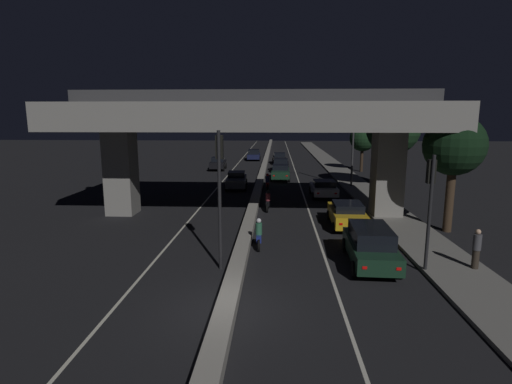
# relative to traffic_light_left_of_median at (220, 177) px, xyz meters

# --- Properties ---
(ground_plane) EXTENTS (200.00, 200.00, 0.00)m
(ground_plane) POSITION_rel_traffic_light_left_of_median_xyz_m (0.73, -3.76, -3.92)
(ground_plane) COLOR black
(lane_line_left_inner) EXTENTS (0.12, 126.00, 0.00)m
(lane_line_left_inner) POSITION_rel_traffic_light_left_of_median_xyz_m (-3.09, 31.24, -3.92)
(lane_line_left_inner) COLOR beige
(lane_line_left_inner) RESTS_ON ground_plane
(lane_line_right_inner) EXTENTS (0.12, 126.00, 0.00)m
(lane_line_right_inner) POSITION_rel_traffic_light_left_of_median_xyz_m (4.56, 31.24, -3.92)
(lane_line_right_inner) COLOR beige
(lane_line_right_inner) RESTS_ON ground_plane
(median_divider) EXTENTS (0.67, 126.00, 0.43)m
(median_divider) POSITION_rel_traffic_light_left_of_median_xyz_m (0.73, 31.24, -3.70)
(median_divider) COLOR gray
(median_divider) RESTS_ON ground_plane
(sidewalk_right) EXTENTS (2.78, 126.00, 0.16)m
(sidewalk_right) POSITION_rel_traffic_light_left_of_median_xyz_m (9.73, 24.24, -3.84)
(sidewalk_right) COLOR slate
(sidewalk_right) RESTS_ON ground_plane
(elevated_overpass) EXTENTS (23.24, 9.31, 8.01)m
(elevated_overpass) POSITION_rel_traffic_light_left_of_median_xyz_m (0.73, 9.46, 2.11)
(elevated_overpass) COLOR gray
(elevated_overpass) RESTS_ON ground_plane
(traffic_light_left_of_median) EXTENTS (0.30, 0.49, 5.79)m
(traffic_light_left_of_median) POSITION_rel_traffic_light_left_of_median_xyz_m (0.00, 0.00, 0.00)
(traffic_light_left_of_median) COLOR black
(traffic_light_left_of_median) RESTS_ON ground_plane
(traffic_light_right_of_median) EXTENTS (0.30, 0.49, 4.86)m
(traffic_light_right_of_median) POSITION_rel_traffic_light_left_of_median_xyz_m (8.45, 0.01, -0.61)
(traffic_light_right_of_median) COLOR black
(traffic_light_right_of_median) RESTS_ON ground_plane
(street_lamp) EXTENTS (2.24, 0.32, 7.82)m
(street_lamp) POSITION_rel_traffic_light_left_of_median_xyz_m (8.86, 20.53, 0.71)
(street_lamp) COLOR #2D2D30
(street_lamp) RESTS_ON ground_plane
(car_dark_green_lead) EXTENTS (2.10, 4.71, 1.68)m
(car_dark_green_lead) POSITION_rel_traffic_light_left_of_median_xyz_m (6.40, 0.81, -3.04)
(car_dark_green_lead) COLOR black
(car_dark_green_lead) RESTS_ON ground_plane
(car_taxi_yellow_second) EXTENTS (2.05, 4.33, 1.44)m
(car_taxi_yellow_second) POSITION_rel_traffic_light_left_of_median_xyz_m (6.46, 7.00, -3.17)
(car_taxi_yellow_second) COLOR gold
(car_taxi_yellow_second) RESTS_ON ground_plane
(car_white_third) EXTENTS (2.09, 3.99, 1.36)m
(car_white_third) POSITION_rel_traffic_light_left_of_median_xyz_m (6.13, 15.93, -3.21)
(car_white_third) COLOR silver
(car_white_third) RESTS_ON ground_plane
(car_dark_green_fourth) EXTENTS (2.00, 4.61, 1.56)m
(car_dark_green_fourth) POSITION_rel_traffic_light_left_of_median_xyz_m (2.72, 24.78, -3.13)
(car_dark_green_fourth) COLOR black
(car_dark_green_fourth) RESTS_ON ground_plane
(car_black_fifth) EXTENTS (2.08, 4.24, 1.49)m
(car_black_fifth) POSITION_rel_traffic_light_left_of_median_xyz_m (2.83, 31.54, -3.16)
(car_black_fifth) COLOR black
(car_black_fifth) RESTS_ON ground_plane
(car_black_sixth) EXTENTS (2.01, 4.01, 1.54)m
(car_black_sixth) POSITION_rel_traffic_light_left_of_median_xyz_m (2.70, 39.23, -3.14)
(car_black_sixth) COLOR black
(car_black_sixth) RESTS_ON ground_plane
(car_grey_lead_oncoming) EXTENTS (2.02, 4.60, 1.51)m
(car_grey_lead_oncoming) POSITION_rel_traffic_light_left_of_median_xyz_m (-1.28, 19.54, -3.16)
(car_grey_lead_oncoming) COLOR #515459
(car_grey_lead_oncoming) RESTS_ON ground_plane
(car_black_second_oncoming) EXTENTS (1.92, 4.07, 1.56)m
(car_black_second_oncoming) POSITION_rel_traffic_light_left_of_median_xyz_m (-4.85, 32.28, -3.13)
(car_black_second_oncoming) COLOR black
(car_black_second_oncoming) RESTS_ON ground_plane
(car_dark_blue_third_oncoming) EXTENTS (2.00, 4.01, 1.62)m
(car_dark_blue_third_oncoming) POSITION_rel_traffic_light_left_of_median_xyz_m (-1.11, 43.84, -3.09)
(car_dark_blue_third_oncoming) COLOR #141938
(car_dark_blue_third_oncoming) RESTS_ON ground_plane
(motorcycle_blue_filtering_near) EXTENTS (0.34, 1.73, 1.48)m
(motorcycle_blue_filtering_near) POSITION_rel_traffic_light_left_of_median_xyz_m (1.48, 2.79, -3.29)
(motorcycle_blue_filtering_near) COLOR black
(motorcycle_blue_filtering_near) RESTS_ON ground_plane
(motorcycle_black_filtering_mid) EXTENTS (0.34, 1.91, 1.42)m
(motorcycle_black_filtering_mid) POSITION_rel_traffic_light_left_of_median_xyz_m (1.75, 10.84, -3.31)
(motorcycle_black_filtering_mid) COLOR black
(motorcycle_black_filtering_mid) RESTS_ON ground_plane
(motorcycle_red_filtering_far) EXTENTS (0.34, 1.87, 1.44)m
(motorcycle_red_filtering_far) POSITION_rel_traffic_light_left_of_median_xyz_m (1.51, 19.03, -3.31)
(motorcycle_red_filtering_far) COLOR black
(motorcycle_red_filtering_far) RESTS_ON ground_plane
(pedestrian_on_sidewalk) EXTENTS (0.33, 0.33, 1.67)m
(pedestrian_on_sidewalk) POSITION_rel_traffic_light_left_of_median_xyz_m (10.52, 0.11, -2.92)
(pedestrian_on_sidewalk) COLOR #2D261E
(pedestrian_on_sidewalk) RESTS_ON sidewalk_right
(roadside_tree_kerbside_near) EXTENTS (3.27, 3.27, 6.45)m
(roadside_tree_kerbside_near) POSITION_rel_traffic_light_left_of_median_xyz_m (11.89, 6.19, 0.83)
(roadside_tree_kerbside_near) COLOR #38281C
(roadside_tree_kerbside_near) RESTS_ON ground_plane
(roadside_tree_kerbside_mid) EXTENTS (4.61, 4.61, 7.73)m
(roadside_tree_kerbside_mid) POSITION_rel_traffic_light_left_of_median_xyz_m (12.36, 19.51, 1.48)
(roadside_tree_kerbside_mid) COLOR #38281C
(roadside_tree_kerbside_mid) RESTS_ON ground_plane
(roadside_tree_kerbside_far) EXTENTS (3.02, 3.02, 5.43)m
(roadside_tree_kerbside_far) POSITION_rel_traffic_light_left_of_median_xyz_m (12.35, 31.60, -0.04)
(roadside_tree_kerbside_far) COLOR #2D2116
(roadside_tree_kerbside_far) RESTS_ON ground_plane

